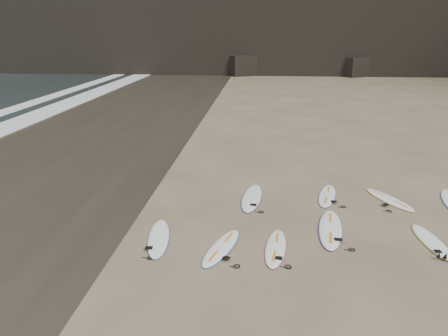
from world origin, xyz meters
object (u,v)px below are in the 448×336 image
(surfboard_2, at_px, (330,228))
(surfboard_6, at_px, (327,195))
(surfboard_1, at_px, (276,247))
(surfboard_5, at_px, (252,197))
(surfboard_7, at_px, (389,199))
(surfboard_11, at_px, (159,238))
(surfboard_0, at_px, (221,247))
(surfboard_3, at_px, (432,242))

(surfboard_2, xyz_separation_m, surfboard_6, (0.28, 2.75, -0.01))
(surfboard_1, height_order, surfboard_5, surfboard_5)
(surfboard_7, bearing_deg, surfboard_6, 148.96)
(surfboard_5, relative_size, surfboard_11, 1.09)
(surfboard_0, xyz_separation_m, surfboard_6, (3.42, 4.19, 0.00))
(surfboard_1, height_order, surfboard_3, same)
(surfboard_11, bearing_deg, surfboard_3, -5.74)
(surfboard_1, relative_size, surfboard_3, 0.99)
(surfboard_7, height_order, surfboard_11, surfboard_11)
(surfboard_3, bearing_deg, surfboard_5, 144.30)
(surfboard_0, distance_m, surfboard_1, 1.49)
(surfboard_1, distance_m, surfboard_7, 5.62)
(surfboard_1, bearing_deg, surfboard_3, 15.49)
(surfboard_7, bearing_deg, surfboard_0, -170.21)
(surfboard_2, distance_m, surfboard_7, 3.52)
(surfboard_3, distance_m, surfboard_11, 7.74)
(surfboard_0, relative_size, surfboard_5, 0.86)
(surfboard_0, relative_size, surfboard_1, 1.03)
(surfboard_0, bearing_deg, surfboard_5, 95.48)
(surfboard_1, distance_m, surfboard_2, 2.12)
(surfboard_1, relative_size, surfboard_6, 0.97)
(surfboard_0, distance_m, surfboard_3, 5.94)
(surfboard_1, xyz_separation_m, surfboard_6, (1.94, 4.07, 0.00))
(surfboard_2, height_order, surfboard_6, surfboard_2)
(surfboard_6, distance_m, surfboard_11, 6.49)
(surfboard_1, xyz_separation_m, surfboard_2, (1.66, 1.32, 0.01))
(surfboard_0, relative_size, surfboard_2, 0.83)
(surfboard_1, height_order, surfboard_7, surfboard_7)
(surfboard_0, bearing_deg, surfboard_3, 24.89)
(surfboard_3, xyz_separation_m, surfboard_5, (-5.14, 2.89, 0.01))
(surfboard_2, distance_m, surfboard_5, 3.34)
(surfboard_6, xyz_separation_m, surfboard_7, (2.12, -0.19, 0.00))
(surfboard_1, bearing_deg, surfboard_2, 44.34)
(surfboard_2, distance_m, surfboard_11, 5.10)
(surfboard_3, height_order, surfboard_5, surfboard_5)
(surfboard_0, xyz_separation_m, surfboard_5, (0.74, 3.75, 0.01))
(surfboard_0, bearing_deg, surfboard_2, 41.16)
(surfboard_2, height_order, surfboard_7, surfboard_2)
(surfboard_7, bearing_deg, surfboard_5, 157.03)
(surfboard_7, bearing_deg, surfboard_11, 179.87)
(surfboard_3, relative_size, surfboard_7, 0.97)
(surfboard_1, relative_size, surfboard_7, 0.96)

